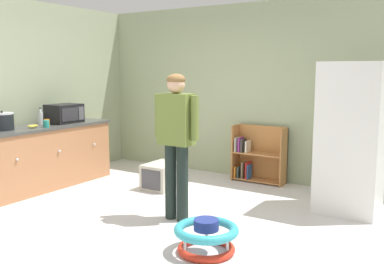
{
  "coord_description": "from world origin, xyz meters",
  "views": [
    {
      "loc": [
        2.87,
        -3.82,
        1.68
      ],
      "look_at": [
        0.2,
        0.4,
        0.97
      ],
      "focal_mm": 40.41,
      "sensor_mm": 36.0,
      "label": 1
    }
  ],
  "objects_px": {
    "kitchen_counter": "(45,156)",
    "baby_walker": "(206,236)",
    "crock_pot": "(2,121)",
    "green_cup": "(77,116)",
    "banana_bunch": "(34,126)",
    "clear_bottle": "(41,118)",
    "microwave": "(64,114)",
    "orange_cup": "(47,123)",
    "standing_person": "(176,133)",
    "refrigerator": "(351,138)",
    "pet_carrier": "(162,176)",
    "teal_cup": "(46,124)",
    "bookshelf": "(257,157)"
  },
  "relations": [
    {
      "from": "kitchen_counter",
      "to": "baby_walker",
      "type": "bearing_deg",
      "value": -13.15
    },
    {
      "from": "crock_pot",
      "to": "green_cup",
      "type": "xyz_separation_m",
      "value": [
        -0.18,
        1.47,
        -0.07
      ]
    },
    {
      "from": "banana_bunch",
      "to": "clear_bottle",
      "type": "height_order",
      "value": "clear_bottle"
    },
    {
      "from": "crock_pot",
      "to": "banana_bunch",
      "type": "distance_m",
      "value": 0.4
    },
    {
      "from": "microwave",
      "to": "orange_cup",
      "type": "height_order",
      "value": "microwave"
    },
    {
      "from": "microwave",
      "to": "crock_pot",
      "type": "relative_size",
      "value": 1.62
    },
    {
      "from": "standing_person",
      "to": "green_cup",
      "type": "xyz_separation_m",
      "value": [
        -2.62,
        0.99,
        -0.04
      ]
    },
    {
      "from": "refrigerator",
      "to": "pet_carrier",
      "type": "bearing_deg",
      "value": -171.42
    },
    {
      "from": "banana_bunch",
      "to": "clear_bottle",
      "type": "distance_m",
      "value": 0.41
    },
    {
      "from": "teal_cup",
      "to": "orange_cup",
      "type": "distance_m",
      "value": 0.17
    },
    {
      "from": "microwave",
      "to": "green_cup",
      "type": "xyz_separation_m",
      "value": [
        -0.24,
        0.48,
        -0.09
      ]
    },
    {
      "from": "bookshelf",
      "to": "green_cup",
      "type": "distance_m",
      "value": 2.95
    },
    {
      "from": "kitchen_counter",
      "to": "teal_cup",
      "type": "xyz_separation_m",
      "value": [
        0.2,
        -0.11,
        0.5
      ]
    },
    {
      "from": "banana_bunch",
      "to": "teal_cup",
      "type": "distance_m",
      "value": 0.17
    },
    {
      "from": "bookshelf",
      "to": "banana_bunch",
      "type": "distance_m",
      "value": 3.26
    },
    {
      "from": "kitchen_counter",
      "to": "teal_cup",
      "type": "height_order",
      "value": "teal_cup"
    },
    {
      "from": "kitchen_counter",
      "to": "green_cup",
      "type": "bearing_deg",
      "value": 104.83
    },
    {
      "from": "bookshelf",
      "to": "clear_bottle",
      "type": "xyz_separation_m",
      "value": [
        -2.59,
        -1.88,
        0.63
      ]
    },
    {
      "from": "crock_pot",
      "to": "orange_cup",
      "type": "distance_m",
      "value": 0.63
    },
    {
      "from": "crock_pot",
      "to": "clear_bottle",
      "type": "xyz_separation_m",
      "value": [
        -0.08,
        0.67,
        -0.02
      ]
    },
    {
      "from": "kitchen_counter",
      "to": "bookshelf",
      "type": "height_order",
      "value": "kitchen_counter"
    },
    {
      "from": "refrigerator",
      "to": "baby_walker",
      "type": "relative_size",
      "value": 2.95
    },
    {
      "from": "refrigerator",
      "to": "clear_bottle",
      "type": "distance_m",
      "value": 4.26
    },
    {
      "from": "pet_carrier",
      "to": "green_cup",
      "type": "distance_m",
      "value": 1.87
    },
    {
      "from": "banana_bunch",
      "to": "refrigerator",
      "type": "bearing_deg",
      "value": 20.93
    },
    {
      "from": "kitchen_counter",
      "to": "pet_carrier",
      "type": "distance_m",
      "value": 1.73
    },
    {
      "from": "teal_cup",
      "to": "baby_walker",
      "type": "bearing_deg",
      "value": -11.96
    },
    {
      "from": "microwave",
      "to": "clear_bottle",
      "type": "relative_size",
      "value": 1.95
    },
    {
      "from": "microwave",
      "to": "banana_bunch",
      "type": "distance_m",
      "value": 0.65
    },
    {
      "from": "crock_pot",
      "to": "orange_cup",
      "type": "bearing_deg",
      "value": 78.03
    },
    {
      "from": "refrigerator",
      "to": "orange_cup",
      "type": "height_order",
      "value": "refrigerator"
    },
    {
      "from": "crock_pot",
      "to": "banana_bunch",
      "type": "relative_size",
      "value": 1.9
    },
    {
      "from": "teal_cup",
      "to": "refrigerator",
      "type": "bearing_deg",
      "value": 19.52
    },
    {
      "from": "refrigerator",
      "to": "bookshelf",
      "type": "xyz_separation_m",
      "value": [
        -1.51,
        0.72,
        -0.52
      ]
    },
    {
      "from": "kitchen_counter",
      "to": "green_cup",
      "type": "xyz_separation_m",
      "value": [
        -0.23,
        0.86,
        0.5
      ]
    },
    {
      "from": "standing_person",
      "to": "clear_bottle",
      "type": "bearing_deg",
      "value": 175.55
    },
    {
      "from": "banana_bunch",
      "to": "teal_cup",
      "type": "xyz_separation_m",
      "value": [
        0.09,
        0.14,
        0.02
      ]
    },
    {
      "from": "standing_person",
      "to": "banana_bunch",
      "type": "bearing_deg",
      "value": -176.98
    },
    {
      "from": "pet_carrier",
      "to": "baby_walker",
      "type": "bearing_deg",
      "value": -43.6
    },
    {
      "from": "banana_bunch",
      "to": "green_cup",
      "type": "xyz_separation_m",
      "value": [
        -0.34,
        1.11,
        0.02
      ]
    },
    {
      "from": "crock_pot",
      "to": "teal_cup",
      "type": "relative_size",
      "value": 3.11
    },
    {
      "from": "standing_person",
      "to": "kitchen_counter",
      "type": "bearing_deg",
      "value": 176.86
    },
    {
      "from": "clear_bottle",
      "to": "teal_cup",
      "type": "relative_size",
      "value": 2.59
    },
    {
      "from": "microwave",
      "to": "crock_pot",
      "type": "xyz_separation_m",
      "value": [
        -0.06,
        -0.99,
        -0.02
      ]
    },
    {
      "from": "refrigerator",
      "to": "bookshelf",
      "type": "bearing_deg",
      "value": 154.55
    },
    {
      "from": "pet_carrier",
      "to": "standing_person",
      "type": "bearing_deg",
      "value": -46.88
    },
    {
      "from": "bookshelf",
      "to": "orange_cup",
      "type": "distance_m",
      "value": 3.13
    },
    {
      "from": "refrigerator",
      "to": "orange_cup",
      "type": "relative_size",
      "value": 18.74
    },
    {
      "from": "kitchen_counter",
      "to": "orange_cup",
      "type": "relative_size",
      "value": 21.81
    },
    {
      "from": "kitchen_counter",
      "to": "clear_bottle",
      "type": "distance_m",
      "value": 0.57
    }
  ]
}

